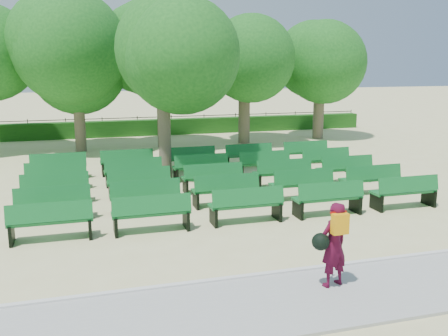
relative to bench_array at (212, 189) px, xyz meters
name	(u,v)px	position (x,y,z in m)	size (l,w,h in m)	color
ground	(222,195)	(0.21, -0.51, -0.10)	(120.00, 120.00, 0.00)	beige
paving	(335,296)	(0.21, -7.91, -0.07)	(30.00, 2.20, 0.06)	#A4A5A1
curb	(308,270)	(0.21, -6.76, -0.05)	(30.00, 0.12, 0.10)	silver
hedge	(156,127)	(0.21, 13.49, 0.35)	(26.00, 0.70, 0.90)	#1A4F14
fence	(155,134)	(0.21, 13.89, -0.10)	(26.00, 0.10, 1.02)	black
tree_line	(168,146)	(0.21, 9.49, -0.10)	(21.80, 6.80, 7.04)	#1E671E
bench_array	(212,189)	(0.00, 0.00, 0.00)	(1.97, 0.70, 1.23)	#12682A
tree_among	(163,67)	(-1.16, 2.15, 3.91)	(4.23, 4.23, 5.94)	brown
person	(333,244)	(0.30, -7.57, 0.80)	(0.80, 0.53, 1.62)	#460A22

